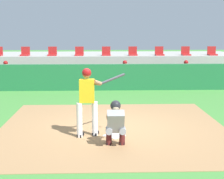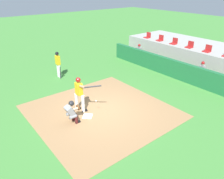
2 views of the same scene
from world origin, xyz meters
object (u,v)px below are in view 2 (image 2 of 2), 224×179
object	(u,v)px
home_plate	(88,116)
stadium_seat_3	(190,46)
stadium_seat_1	(160,39)
stadium_seat_2	(174,42)
stadium_seat_4	(207,50)
batter_at_plate	(80,92)
stadium_seat_0	(148,36)
on_deck_batter	(58,63)
catcher_crouched	(72,111)
dugout_player_0	(138,52)
dugout_player_1	(201,71)

from	to	relation	value
home_plate	stadium_seat_3	world-z (taller)	stadium_seat_3
stadium_seat_1	home_plate	bearing A→B (deg)	-66.94
stadium_seat_1	stadium_seat_2	size ratio (longest dim) A/B	1.00
stadium_seat_4	stadium_seat_1	bearing A→B (deg)	180.00
batter_at_plate	stadium_seat_2	xyz separation A→B (m)	(-2.22, 10.15, 0.50)
stadium_seat_0	stadium_seat_1	size ratio (longest dim) A/B	1.00
stadium_seat_3	stadium_seat_4	distance (m)	1.44
on_deck_batter	stadium_seat_3	xyz separation A→B (m)	(3.94, 9.00, 0.51)
home_plate	catcher_crouched	xyz separation A→B (m)	(-0.00, -0.79, 0.58)
on_deck_batter	dugout_player_0	distance (m)	7.00
batter_at_plate	stadium_seat_1	bearing A→B (deg)	109.83
on_deck_batter	stadium_seat_3	bearing A→B (deg)	66.38
catcher_crouched	stadium_seat_3	world-z (taller)	stadium_seat_3
catcher_crouched	dugout_player_1	bearing A→B (deg)	84.37
dugout_player_0	stadium_seat_2	xyz separation A→B (m)	(2.01, 2.03, 0.86)
dugout_player_0	dugout_player_1	xyz separation A→B (m)	(5.77, 0.00, 0.00)
batter_at_plate	stadium_seat_2	distance (m)	10.40
dugout_player_0	stadium_seat_3	distance (m)	4.10
stadium_seat_0	on_deck_batter	bearing A→B (deg)	-87.48
on_deck_batter	dugout_player_1	distance (m)	9.37
stadium_seat_2	stadium_seat_3	distance (m)	1.44
batter_at_plate	catcher_crouched	world-z (taller)	batter_at_plate
home_plate	dugout_player_1	distance (m)	8.22
on_deck_batter	stadium_seat_1	world-z (taller)	stadium_seat_1
dugout_player_0	stadium_seat_4	distance (m)	5.37
catcher_crouched	stadium_seat_0	distance (m)	12.43
dugout_player_0	stadium_seat_1	world-z (taller)	stadium_seat_1
home_plate	stadium_seat_1	size ratio (longest dim) A/B	0.92
home_plate	dugout_player_0	bearing A→B (deg)	121.01
home_plate	stadium_seat_1	world-z (taller)	stadium_seat_1
home_plate	stadium_seat_1	distance (m)	11.17
on_deck_batter	dugout_player_0	xyz separation A→B (m)	(0.49, 6.97, -0.35)
stadium_seat_0	stadium_seat_3	xyz separation A→B (m)	(4.33, 0.00, 0.00)
stadium_seat_3	catcher_crouched	bearing A→B (deg)	-82.51
catcher_crouched	stadium_seat_0	size ratio (longest dim) A/B	3.44
catcher_crouched	dugout_player_0	distance (m)	10.18
dugout_player_0	catcher_crouched	bearing A→B (deg)	-61.29
catcher_crouched	stadium_seat_3	xyz separation A→B (m)	(-1.44, 10.97, 0.93)
on_deck_batter	dugout_player_1	xyz separation A→B (m)	(6.26, 6.97, -0.35)
catcher_crouched	stadium_seat_4	bearing A→B (deg)	89.98
dugout_player_1	stadium_seat_3	xyz separation A→B (m)	(-2.32, 2.03, 0.86)
stadium_seat_1	dugout_player_1	bearing A→B (deg)	-21.33
home_plate	batter_at_plate	distance (m)	1.22
stadium_seat_1	catcher_crouched	bearing A→B (deg)	-68.45
batter_at_plate	dugout_player_1	xyz separation A→B (m)	(1.55, 8.11, -0.36)
dugout_player_0	dugout_player_1	size ratio (longest dim) A/B	1.00
on_deck_batter	dugout_player_1	world-z (taller)	on_deck_batter
on_deck_batter	dugout_player_0	bearing A→B (deg)	86.01
stadium_seat_3	home_plate	bearing A→B (deg)	-81.92
stadium_seat_4	stadium_seat_3	bearing A→B (deg)	180.00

